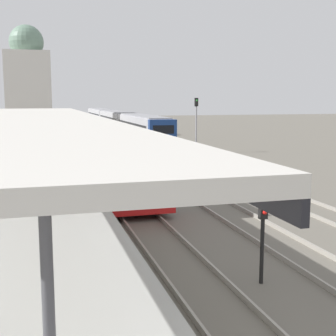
# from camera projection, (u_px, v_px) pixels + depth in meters

# --- Properties ---
(platform_canopy) EXTENTS (4.00, 25.88, 3.06)m
(platform_canopy) POSITION_uv_depth(u_px,v_px,m) (39.00, 120.00, 15.46)
(platform_canopy) COLOR beige
(platform_canopy) RESTS_ON station_platform
(person_on_platform) EXTENTS (0.40, 0.40, 1.66)m
(person_on_platform) POSITION_uv_depth(u_px,v_px,m) (75.00, 177.00, 15.97)
(person_on_platform) COLOR #2D2D33
(person_on_platform) RESTS_ON station_platform
(train_near) EXTENTS (2.60, 34.03, 2.96)m
(train_near) POSITION_uv_depth(u_px,v_px,m) (91.00, 140.00, 33.55)
(train_near) COLOR red
(train_near) RESTS_ON ground_plane
(train_far) EXTENTS (2.56, 50.51, 2.85)m
(train_far) POSITION_uv_depth(u_px,v_px,m) (117.00, 120.00, 66.11)
(train_far) COLOR navy
(train_far) RESTS_ON ground_plane
(signal_post_near) EXTENTS (0.20, 0.21, 2.03)m
(signal_post_near) POSITION_uv_depth(u_px,v_px,m) (262.00, 235.00, 11.59)
(signal_post_near) COLOR black
(signal_post_near) RESTS_ON ground_plane
(signal_mast_far) EXTENTS (0.28, 0.29, 4.67)m
(signal_mast_far) POSITION_uv_depth(u_px,v_px,m) (196.00, 118.00, 39.51)
(signal_mast_far) COLOR gray
(signal_mast_far) RESTS_ON ground_plane
(distant_domed_building) EXTENTS (5.28, 5.28, 13.32)m
(distant_domed_building) POSITION_uv_depth(u_px,v_px,m) (28.00, 85.00, 56.48)
(distant_domed_building) COLOR silver
(distant_domed_building) RESTS_ON ground_plane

